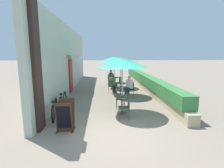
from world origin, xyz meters
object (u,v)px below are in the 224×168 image
(menu_board, at_px, (65,116))
(cafe_chair_far_right, at_px, (119,82))
(coffee_cup_near, at_px, (123,94))
(patio_table_far, at_px, (114,81))
(bicycle_leaning, at_px, (55,109))
(patio_umbrella_far, at_px, (114,59))
(coffee_cup_far, at_px, (112,77))
(patio_table_near, at_px, (122,101))
(cafe_chair_near_right, at_px, (126,106))
(seated_patron_far_left, at_px, (111,77))
(patio_table_mid, at_px, (121,87))
(cafe_chair_mid_right, at_px, (130,88))
(cafe_chair_mid_left, at_px, (112,86))
(seated_patron_mid_right, at_px, (129,86))
(cafe_chair_near_left, at_px, (119,97))
(patio_umbrella_near, at_px, (122,63))
(patio_umbrella_mid, at_px, (121,60))
(cafe_chair_far_left, at_px, (110,79))
(seated_patron_mid_left, at_px, (113,83))

(menu_board, bearing_deg, cafe_chair_far_right, 71.83)
(coffee_cup_near, height_order, patio_table_far, coffee_cup_near)
(bicycle_leaning, distance_m, menu_board, 1.37)
(patio_umbrella_far, distance_m, coffee_cup_far, 1.31)
(patio_table_near, relative_size, patio_table_far, 1.00)
(cafe_chair_near_right, bearing_deg, seated_patron_far_left, 1.98)
(patio_table_mid, relative_size, cafe_chair_mid_right, 0.87)
(cafe_chair_mid_left, height_order, seated_patron_mid_right, seated_patron_mid_right)
(cafe_chair_near_left, bearing_deg, coffee_cup_far, -179.38)
(cafe_chair_near_left, distance_m, patio_table_far, 4.97)
(patio_umbrella_near, bearing_deg, coffee_cup_near, 50.87)
(patio_umbrella_mid, bearing_deg, cafe_chair_mid_left, 136.34)
(cafe_chair_mid_left, relative_size, cafe_chair_mid_right, 1.00)
(patio_table_near, height_order, cafe_chair_far_left, cafe_chair_far_left)
(patio_umbrella_far, bearing_deg, seated_patron_mid_right, -78.54)
(cafe_chair_mid_left, xyz_separation_m, cafe_chair_mid_right, (0.99, -0.95, 0.00))
(cafe_chair_near_left, relative_size, cafe_chair_mid_right, 1.00)
(cafe_chair_far_left, xyz_separation_m, coffee_cup_far, (0.14, -0.61, 0.28))
(seated_patron_mid_left, bearing_deg, patio_umbrella_far, 134.27)
(cafe_chair_far_left, bearing_deg, cafe_chair_mid_left, -17.82)
(patio_table_near, height_order, cafe_chair_mid_left, cafe_chair_mid_left)
(coffee_cup_near, bearing_deg, cafe_chair_near_left, 101.39)
(patio_umbrella_mid, relative_size, cafe_chair_mid_right, 2.65)
(patio_table_near, distance_m, patio_umbrella_mid, 3.53)
(patio_umbrella_mid, distance_m, cafe_chair_far_right, 2.47)
(patio_table_far, height_order, bicycle_leaning, bicycle_leaning)
(coffee_cup_near, relative_size, seated_patron_mid_left, 0.07)
(seated_patron_mid_right, xyz_separation_m, menu_board, (-2.71, -4.18, -0.19))
(seated_patron_mid_left, distance_m, cafe_chair_far_right, 1.44)
(patio_umbrella_far, distance_m, menu_board, 7.70)
(patio_table_far, height_order, menu_board, menu_board)
(cafe_chair_near_right, distance_m, seated_patron_mid_right, 3.33)
(coffee_cup_near, distance_m, seated_patron_far_left, 6.25)
(coffee_cup_near, bearing_deg, seated_patron_mid_left, 93.11)
(cafe_chair_near_right, bearing_deg, menu_board, 113.74)
(patio_umbrella_near, relative_size, patio_table_far, 3.05)
(cafe_chair_near_right, distance_m, patio_umbrella_mid, 4.14)
(patio_table_near, relative_size, patio_umbrella_mid, 0.33)
(seated_patron_mid_left, bearing_deg, seated_patron_far_left, 139.48)
(patio_table_near, xyz_separation_m, patio_umbrella_far, (0.06, 5.66, 1.59))
(patio_umbrella_mid, xyz_separation_m, seated_patron_mid_right, (0.41, -0.55, -1.42))
(cafe_chair_mid_left, relative_size, patio_umbrella_far, 0.38)
(seated_patron_mid_left, height_order, cafe_chair_far_left, seated_patron_mid_left)
(seated_patron_mid_right, relative_size, coffee_cup_far, 13.89)
(cafe_chair_mid_right, bearing_deg, patio_umbrella_mid, 6.39)
(patio_umbrella_mid, height_order, patio_table_far, patio_umbrella_mid)
(cafe_chair_near_left, bearing_deg, coffee_cup_near, 11.82)
(patio_umbrella_near, bearing_deg, seated_patron_mid_right, 75.31)
(patio_umbrella_near, height_order, cafe_chair_near_left, patio_umbrella_near)
(patio_table_near, xyz_separation_m, cafe_chair_mid_left, (-0.23, 3.61, 0.00))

